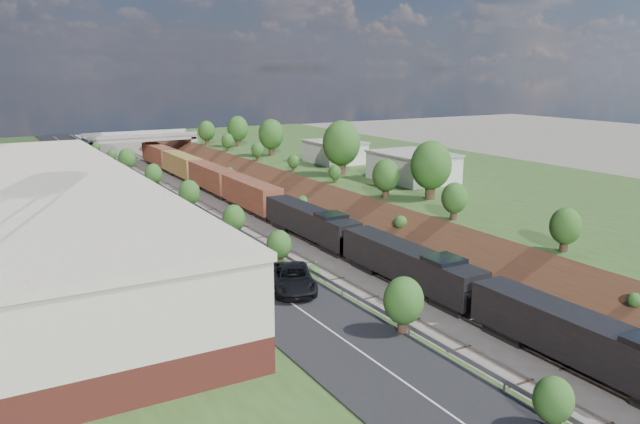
% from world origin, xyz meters
% --- Properties ---
extents(ground, '(400.00, 400.00, 0.00)m').
position_xyz_m(ground, '(0.00, 0.00, 0.00)').
color(ground, '#6B665B').
rests_on(ground, ground).
extents(platform_right, '(44.00, 180.00, 5.00)m').
position_xyz_m(platform_right, '(33.00, 60.00, 2.50)').
color(platform_right, '#304C1F').
rests_on(platform_right, ground).
extents(embankment_left, '(10.00, 180.00, 10.00)m').
position_xyz_m(embankment_left, '(-11.00, 60.00, 0.00)').
color(embankment_left, brown).
rests_on(embankment_left, ground).
extents(embankment_right, '(10.00, 180.00, 10.00)m').
position_xyz_m(embankment_right, '(11.00, 60.00, 0.00)').
color(embankment_right, brown).
rests_on(embankment_right, ground).
extents(rail_left_track, '(1.58, 180.00, 0.18)m').
position_xyz_m(rail_left_track, '(-2.60, 60.00, 0.09)').
color(rail_left_track, gray).
rests_on(rail_left_track, ground).
extents(rail_right_track, '(1.58, 180.00, 0.18)m').
position_xyz_m(rail_right_track, '(2.60, 60.00, 0.09)').
color(rail_right_track, gray).
rests_on(rail_right_track, ground).
extents(road, '(8.00, 180.00, 0.10)m').
position_xyz_m(road, '(-15.50, 60.00, 5.05)').
color(road, black).
rests_on(road, platform_left).
extents(guardrail, '(0.10, 171.00, 0.70)m').
position_xyz_m(guardrail, '(-11.40, 59.80, 5.55)').
color(guardrail, '#99999E').
rests_on(guardrail, platform_left).
extents(commercial_building, '(14.30, 62.30, 7.00)m').
position_xyz_m(commercial_building, '(-28.00, 38.00, 8.51)').
color(commercial_building, brown).
rests_on(commercial_building, platform_left).
extents(overpass, '(24.50, 8.30, 7.40)m').
position_xyz_m(overpass, '(0.00, 122.00, 4.92)').
color(overpass, gray).
rests_on(overpass, ground).
extents(white_building_near, '(9.00, 12.00, 4.00)m').
position_xyz_m(white_building_near, '(23.50, 52.00, 7.00)').
color(white_building_near, silver).
rests_on(white_building_near, platform_right).
extents(white_building_far, '(8.00, 10.00, 3.60)m').
position_xyz_m(white_building_far, '(23.00, 74.00, 6.80)').
color(white_building_far, silver).
rests_on(white_building_far, platform_right).
extents(tree_right_large, '(5.25, 5.25, 7.61)m').
position_xyz_m(tree_right_large, '(17.00, 40.00, 9.38)').
color(tree_right_large, '#473323').
rests_on(tree_right_large, platform_right).
extents(tree_left_crest, '(2.45, 2.45, 3.55)m').
position_xyz_m(tree_left_crest, '(-11.80, 20.00, 7.04)').
color(tree_left_crest, '#473323').
rests_on(tree_left_crest, platform_left).
extents(freight_train, '(3.25, 130.44, 4.80)m').
position_xyz_m(freight_train, '(2.60, 62.60, 2.70)').
color(freight_train, black).
rests_on(freight_train, ground).
extents(suv, '(5.08, 7.28, 1.85)m').
position_xyz_m(suv, '(-14.17, 18.21, 6.02)').
color(suv, black).
rests_on(suv, road).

